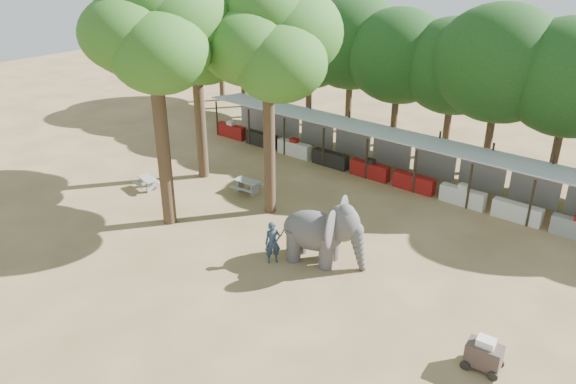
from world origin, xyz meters
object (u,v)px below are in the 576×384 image
Objects in this scene: yard_tree_left at (195,31)px; picnic_table_near at (148,182)px; elephant at (323,232)px; cart_front at (484,354)px; picnic_table_far at (247,184)px; yard_tree_center at (153,27)px; handler at (273,243)px; yard_tree_back at (268,39)px.

yard_tree_left is 7.02× the size of picnic_table_near.
elephant is 2.48× the size of picnic_table_near.
picnic_table_near is 1.22× the size of cart_front.
picnic_table_near is 5.54m from picnic_table_far.
picnic_table_far reaches higher than picnic_table_near.
yard_tree_center is at bearing -59.04° from yard_tree_left.
handler reaches higher than cart_front.
yard_tree_center is at bearing -103.49° from picnic_table_far.
yard_tree_back is 7.38× the size of picnic_table_far.
picnic_table_far is at bearing 140.88° from elephant.
yard_tree_left is at bearing 170.54° from yard_tree_back.
picnic_table_far is at bearing 162.31° from yard_tree_back.
picnic_table_near is 1.02× the size of picnic_table_far.
handler is (3.44, -3.79, -7.60)m from yard_tree_back.
yard_tree_center is at bearing 175.20° from elephant.
picnic_table_far is at bearing -4.10° from yard_tree_left.
picnic_table_far is 1.20× the size of cart_front.
cart_front is at bearing -15.96° from yard_tree_left.
handler is 1.46× the size of cart_front.
picnic_table_near is (-10.28, 1.35, -0.50)m from handler.
yard_tree_left is 8.57m from picnic_table_far.
yard_tree_back is at bearing 32.44° from picnic_table_near.
yard_tree_center is 9.97m from picnic_table_far.
yard_tree_left is 21.10m from cart_front.
picnic_table_near is (-0.84, -3.44, -7.76)m from yard_tree_left.
yard_tree_back is 9.16m from handler.
yard_tree_center is 9.39× the size of cart_front.
yard_tree_back is 6.05× the size of handler.
yard_tree_left reaches higher than picnic_table_far.
elephant is at bearing 11.29° from yard_tree_center.
yard_tree_back is (3.00, 4.00, -0.67)m from yard_tree_center.
handler is 9.51m from cart_front.
yard_tree_back is 7.24× the size of picnic_table_near.
elephant is 8.06m from picnic_table_far.
yard_tree_back reaches higher than yard_tree_left.
picnic_table_near is (-11.90, -0.05, -1.01)m from elephant.
elephant is (8.05, 1.61, -7.76)m from yard_tree_center.
elephant is at bearing -8.06° from handler.
handler is 10.38m from picnic_table_near.
yard_tree_left is 8.59× the size of cart_front.
yard_tree_back reaches higher than elephant.
handler is 7.33m from picnic_table_far.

